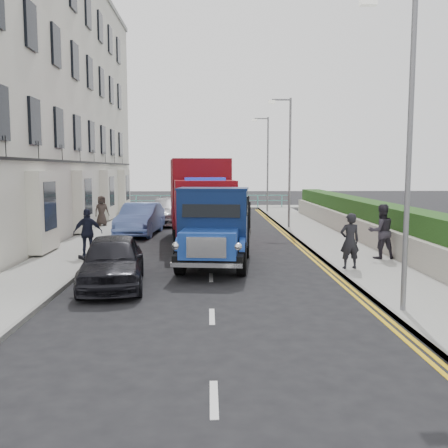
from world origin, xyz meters
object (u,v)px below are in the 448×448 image
at_px(bedford_lorry, 214,233).
at_px(pedestrian_east_near, 350,241).
at_px(red_lorry, 200,198).
at_px(lamp_mid, 288,155).
at_px(lamp_far, 266,159).
at_px(parked_car_front, 112,261).
at_px(lamp_near, 404,135).

xyz_separation_m(bedford_lorry, pedestrian_east_near, (4.30, -0.61, -0.20)).
bearing_deg(red_lorry, lamp_mid, 39.04).
bearing_deg(red_lorry, lamp_far, 66.96).
bearing_deg(parked_car_front, bedford_lorry, 31.76).
distance_m(red_lorry, parked_car_front, 8.85).
bearing_deg(parked_car_front, red_lorry, 68.08).
xyz_separation_m(lamp_near, parked_car_front, (-6.94, 3.00, -3.27)).
bearing_deg(pedestrian_east_near, parked_car_front, 5.54).
bearing_deg(pedestrian_east_near, bedford_lorry, -15.63).
bearing_deg(lamp_mid, parked_car_front, -118.10).
relative_size(parked_car_front, pedestrian_east_near, 2.40).
height_order(lamp_mid, red_lorry, lamp_mid).
height_order(lamp_near, lamp_mid, same).
bearing_deg(lamp_far, red_lorry, -107.72).
height_order(lamp_near, red_lorry, lamp_near).
bearing_deg(red_lorry, parked_car_front, -110.50).
bearing_deg(lamp_mid, red_lorry, -135.64).
xyz_separation_m(parked_car_front, pedestrian_east_near, (7.16, 1.67, 0.28)).
height_order(lamp_mid, pedestrian_east_near, lamp_mid).
distance_m(lamp_far, pedestrian_east_near, 21.54).
bearing_deg(lamp_mid, bedford_lorry, -110.82).
bearing_deg(lamp_far, lamp_near, -90.00).
bearing_deg(parked_car_front, lamp_near, -30.12).
xyz_separation_m(lamp_mid, parked_car_front, (-6.94, -13.00, -3.27)).
bearing_deg(lamp_far, parked_car_front, -106.79).
relative_size(lamp_near, parked_car_front, 1.65).
bearing_deg(lamp_mid, pedestrian_east_near, -88.87).
xyz_separation_m(lamp_far, parked_car_front, (-6.94, -23.00, -3.27)).
distance_m(lamp_near, parked_car_front, 8.24).
distance_m(lamp_mid, pedestrian_east_near, 11.72).
height_order(lamp_near, pedestrian_east_near, lamp_near).
relative_size(lamp_near, bedford_lorry, 1.22).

